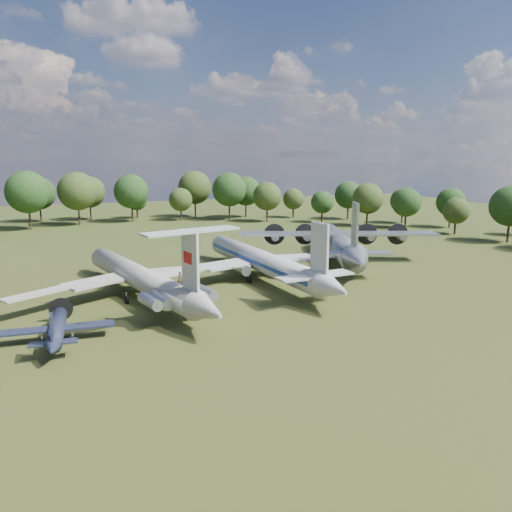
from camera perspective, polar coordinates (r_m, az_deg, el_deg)
name	(u,v)px	position (r m, az deg, el deg)	size (l,w,h in m)	color
ground	(181,296)	(72.75, -8.62, -4.49)	(300.00, 300.00, 0.00)	#233E14
il62_airliner	(140,282)	(72.24, -13.13, -2.91)	(35.83, 46.58, 4.57)	beige
tu104_jet	(262,265)	(80.52, 0.66, -1.05)	(35.75, 47.67, 4.77)	silver
an12_transport	(339,248)	(94.78, 9.46, 0.92)	(37.06, 41.42, 5.45)	#A5A8AD
small_prop_west	(57,332)	(58.34, -21.77, -8.05)	(11.91, 16.24, 2.38)	black
person_on_il62	(180,279)	(60.08, -8.72, -2.57)	(0.62, 0.41, 1.71)	#9C734F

